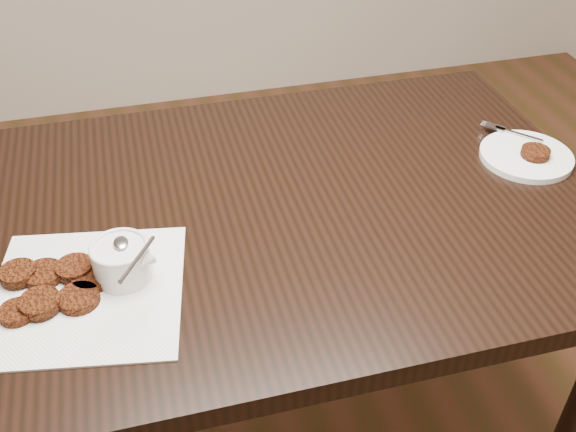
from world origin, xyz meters
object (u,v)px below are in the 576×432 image
object	(u,v)px
napkin	(87,293)
table	(266,343)
sauce_ramekin	(118,245)
plate_with_patty	(527,153)

from	to	relation	value
napkin	table	bearing A→B (deg)	25.30
sauce_ramekin	table	bearing A→B (deg)	26.36
napkin	plate_with_patty	size ratio (longest dim) A/B	1.61
sauce_ramekin	plate_with_patty	distance (m)	0.82
plate_with_patty	table	bearing A→B (deg)	-177.93
table	plate_with_patty	xyz separation A→B (m)	(0.55, 0.02, 0.39)
table	sauce_ramekin	distance (m)	0.53
table	plate_with_patty	size ratio (longest dim) A/B	6.96
sauce_ramekin	napkin	bearing A→B (deg)	-159.42
sauce_ramekin	plate_with_patty	size ratio (longest dim) A/B	0.69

